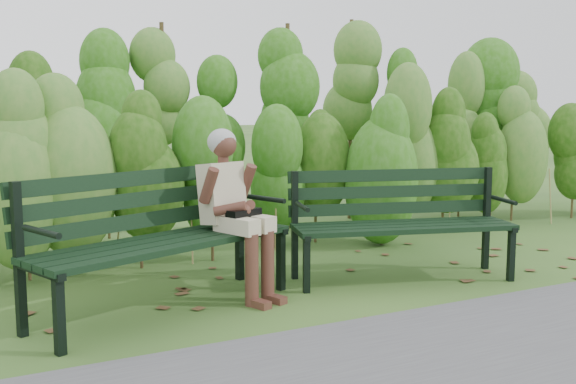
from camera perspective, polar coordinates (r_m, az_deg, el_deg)
name	(u,v)px	position (r m, az deg, el deg)	size (l,w,h in m)	color
ground	(307,286)	(5.63, 1.63, -8.00)	(80.00, 80.00, 0.00)	#304F21
footpath	(502,383)	(3.95, 17.70, -15.17)	(60.00, 2.50, 0.01)	#474749
hedge_band	(223,127)	(7.12, -5.56, 5.47)	(11.04, 1.67, 2.42)	#47381E
leaf_litter	(294,297)	(5.33, 0.48, -8.86)	(5.88, 2.28, 0.01)	brown
bench_left	(155,228)	(5.03, -11.17, -3.03)	(2.13, 1.33, 1.02)	black
bench_right	(399,215)	(5.90, 9.37, -1.91)	(1.97, 1.08, 0.94)	black
seated_woman	(234,200)	(5.22, -4.63, -0.71)	(0.56, 0.76, 1.31)	#BDB192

